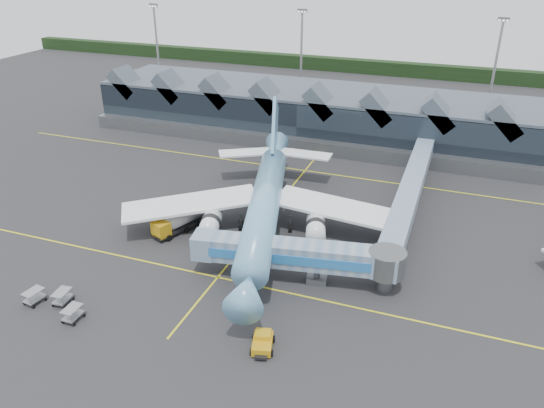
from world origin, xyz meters
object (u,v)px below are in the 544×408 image
at_px(pushback_tug, 263,342).
at_px(fuel_truck, 180,220).
at_px(main_airliner, 265,201).

bearing_deg(pushback_tug, fuel_truck, 121.68).
relative_size(fuel_truck, pushback_tug, 2.18).
xyz_separation_m(fuel_truck, pushback_tug, (19.78, -18.52, -0.91)).
height_order(fuel_truck, pushback_tug, fuel_truck).
height_order(main_airliner, pushback_tug, main_airliner).
relative_size(main_airliner, pushback_tug, 11.91).
relative_size(main_airliner, fuel_truck, 5.46).
bearing_deg(fuel_truck, main_airliner, 43.47).
xyz_separation_m(main_airliner, pushback_tug, (8.59, -23.08, -3.75)).
bearing_deg(main_airliner, pushback_tug, -85.43).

